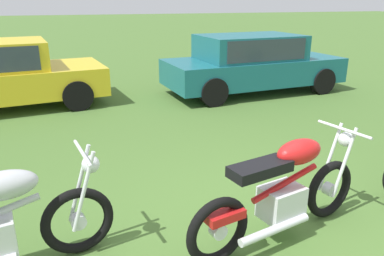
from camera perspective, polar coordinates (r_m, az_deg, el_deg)
The scene contains 3 objects.
ground_plane at distance 3.94m, azimuth 12.42°, elevation -16.08°, with size 120.00×120.00×0.00m, color #476B2D.
motorcycle_red at distance 3.73m, azimuth 13.73°, elevation -9.45°, with size 2.07×0.81×1.02m.
car_teal at distance 9.51m, azimuth 9.11°, elevation 10.11°, with size 4.50×2.08×1.43m.
Camera 1 is at (-1.80, -2.70, 2.24)m, focal length 34.87 mm.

